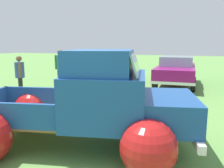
{
  "coord_description": "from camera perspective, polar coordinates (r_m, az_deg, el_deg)",
  "views": [
    {
      "loc": [
        2.36,
        -3.88,
        2.02
      ],
      "look_at": [
        0.0,
        1.99,
        0.93
      ],
      "focal_mm": 37.04,
      "sensor_mm": 36.0,
      "label": 1
    }
  ],
  "objects": [
    {
      "name": "spectator_0",
      "position": [
        10.52,
        -12.55,
        4.16
      ],
      "size": [
        0.54,
        0.41,
        1.8
      ],
      "rotation": [
        0.0,
        0.0,
        4.94
      ],
      "color": "navy",
      "rests_on": "ground"
    },
    {
      "name": "show_car_0",
      "position": [
        12.83,
        -1.71,
        4.22
      ],
      "size": [
        2.88,
        4.95,
        1.43
      ],
      "rotation": [
        0.0,
        0.0,
        -1.32
      ],
      "color": "black",
      "rests_on": "ground"
    },
    {
      "name": "show_car_1",
      "position": [
        11.86,
        15.55,
        3.41
      ],
      "size": [
        2.03,
        4.49,
        1.43
      ],
      "rotation": [
        0.0,
        0.0,
        -1.52
      ],
      "color": "black",
      "rests_on": "ground"
    },
    {
      "name": "spectator_1",
      "position": [
        9.38,
        -21.79,
        2.26
      ],
      "size": [
        0.48,
        0.48,
        1.61
      ],
      "rotation": [
        0.0,
        0.0,
        0.81
      ],
      "color": "black",
      "rests_on": "ground"
    },
    {
      "name": "vintage_pickup_truck",
      "position": [
        4.62,
        -4.49,
        -6.16
      ],
      "size": [
        4.95,
        3.59,
        1.96
      ],
      "rotation": [
        0.0,
        0.0,
        0.25
      ],
      "color": "black",
      "rests_on": "ground"
    },
    {
      "name": "ground_plane",
      "position": [
        4.97,
        -8.89,
        -14.36
      ],
      "size": [
        80.0,
        80.0,
        0.0
      ],
      "primitive_type": "plane",
      "color": "#609347"
    }
  ]
}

